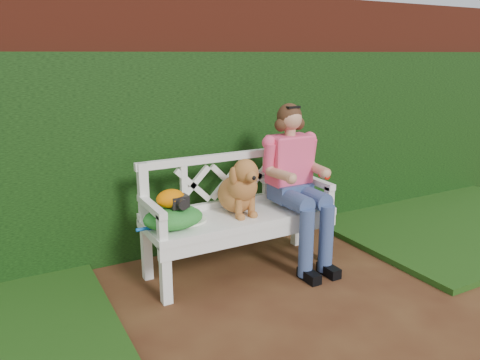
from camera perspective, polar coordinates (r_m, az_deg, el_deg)
ground at (r=3.13m, az=10.01°, el=-17.76°), size 60.00×60.00×0.00m
brick_wall at (r=4.30m, az=-5.31°, el=7.28°), size 10.00×0.30×2.20m
ivy_hedge at (r=4.15m, az=-4.01°, el=3.50°), size 10.00×0.18×1.70m
grass_right at (r=5.29m, az=24.52°, el=-4.54°), size 2.60×2.00×0.05m
garden_bench at (r=3.75m, az=0.00°, el=-7.54°), size 1.63×0.75×0.48m
seated_woman at (r=3.84m, az=6.30°, el=-1.07°), size 0.71×0.82×1.24m
dog at (r=3.60m, az=-0.21°, el=-0.57°), size 0.36×0.45×0.46m
tennis_racket at (r=3.47m, az=-6.81°, el=-5.06°), size 0.58×0.29×0.03m
green_bag at (r=3.39m, az=-8.14°, el=-4.50°), size 0.49×0.40×0.15m
camera_item at (r=3.35m, az=-7.49°, el=-2.60°), size 0.13×0.10×0.09m
baseball_glove at (r=3.35m, az=-8.45°, el=-2.24°), size 0.21×0.16×0.13m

